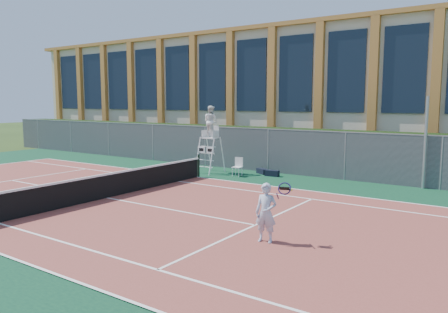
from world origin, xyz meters
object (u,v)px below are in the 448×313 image
Objects in this scene: steel_pole at (425,143)px; plastic_chair at (238,165)px; umpire_chair at (211,123)px; tennis_player at (266,212)px.

steel_pole is 4.20× the size of plastic_chair.
steel_pole is 8.29m from plastic_chair.
umpire_chair reaches higher than tennis_player.
tennis_player is (6.01, -8.07, 0.26)m from plastic_chair.
umpire_chair is at bearing 175.67° from plastic_chair.
steel_pole is 1.11× the size of umpire_chair.
steel_pole reaches higher than tennis_player.
steel_pole is at bearing 9.68° from umpire_chair.
plastic_chair is (-7.98, -1.78, -1.36)m from steel_pole.
umpire_chair is 3.78× the size of plastic_chair.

